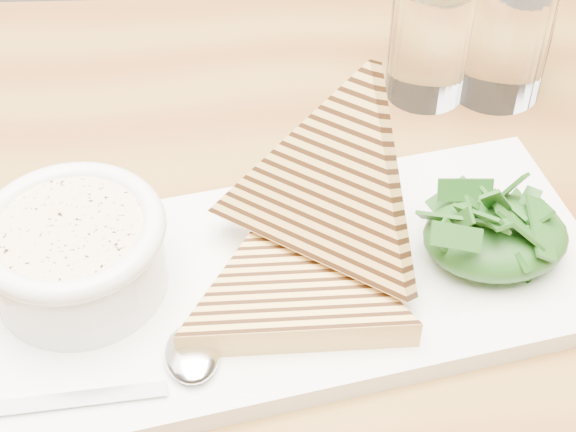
{
  "coord_description": "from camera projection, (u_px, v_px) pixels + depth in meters",
  "views": [
    {
      "loc": [
        -0.08,
        -0.43,
        1.2
      ],
      "look_at": [
        -0.03,
        -0.03,
        0.8
      ],
      "focal_mm": 55.0,
      "sensor_mm": 36.0,
      "label": 1
    }
  ],
  "objects": [
    {
      "name": "soup",
      "position": [
        70.0,
        232.0,
        0.54
      ],
      "size": [
        0.09,
        0.09,
        0.01
      ],
      "primitive_type": "cylinder",
      "color": "beige",
      "rests_on": "soup_bowl"
    },
    {
      "name": "sandwich_lean",
      "position": [
        331.0,
        191.0,
        0.56
      ],
      "size": [
        0.24,
        0.25,
        0.19
      ],
      "primitive_type": null,
      "rotation": [
        0.95,
        0.0,
        -0.68
      ],
      "color": "tan",
      "rests_on": "sandwich_flat"
    },
    {
      "name": "arugula_pile",
      "position": [
        498.0,
        227.0,
        0.57
      ],
      "size": [
        0.11,
        0.1,
        0.05
      ],
      "primitive_type": null,
      "color": "#284F1E",
      "rests_on": "platter"
    },
    {
      "name": "spoon_bowl",
      "position": [
        192.0,
        354.0,
        0.53
      ],
      "size": [
        0.03,
        0.05,
        0.01
      ],
      "primitive_type": "ellipsoid",
      "rotation": [
        0.0,
        0.0,
        0.03
      ],
      "color": "silver",
      "rests_on": "platter"
    },
    {
      "name": "glass_near",
      "position": [
        430.0,
        40.0,
        0.72
      ],
      "size": [
        0.07,
        0.07,
        0.1
      ],
      "primitive_type": "cylinder",
      "color": "white",
      "rests_on": "table_top"
    },
    {
      "name": "table_top",
      "position": [
        529.0,
        383.0,
        0.56
      ],
      "size": [
        1.39,
        0.98,
        0.04
      ],
      "primitive_type": "cube",
      "rotation": [
        0.0,
        0.0,
        -0.08
      ],
      "color": "olive",
      "rests_on": "ground"
    },
    {
      "name": "soup_bowl",
      "position": [
        78.0,
        261.0,
        0.56
      ],
      "size": [
        0.11,
        0.11,
        0.04
      ],
      "primitive_type": "cylinder",
      "color": "white",
      "rests_on": "platter"
    },
    {
      "name": "salad_base",
      "position": [
        495.0,
        236.0,
        0.58
      ],
      "size": [
        0.1,
        0.08,
        0.04
      ],
      "primitive_type": "ellipsoid",
      "color": "#12450F",
      "rests_on": "platter"
    },
    {
      "name": "bowl_rim",
      "position": [
        70.0,
        229.0,
        0.54
      ],
      "size": [
        0.12,
        0.12,
        0.01
      ],
      "primitive_type": "torus",
      "color": "white",
      "rests_on": "soup_bowl"
    },
    {
      "name": "platter",
      "position": [
        291.0,
        282.0,
        0.59
      ],
      "size": [
        0.43,
        0.24,
        0.02
      ],
      "primitive_type": "cube",
      "rotation": [
        0.0,
        0.0,
        0.14
      ],
      "color": "white",
      "rests_on": "table_top"
    },
    {
      "name": "spoon_handle",
      "position": [
        69.0,
        400.0,
        0.51
      ],
      "size": [
        0.11,
        0.01,
        0.0
      ],
      "primitive_type": "cube",
      "rotation": [
        0.0,
        0.0,
        0.03
      ],
      "color": "silver",
      "rests_on": "platter"
    },
    {
      "name": "sandwich_flat",
      "position": [
        294.0,
        288.0,
        0.56
      ],
      "size": [
        0.18,
        0.18,
        0.02
      ],
      "primitive_type": null,
      "rotation": [
        0.0,
        0.0,
        -0.05
      ],
      "color": "tan",
      "rests_on": "platter"
    },
    {
      "name": "glass_far",
      "position": [
        505.0,
        30.0,
        0.71
      ],
      "size": [
        0.08,
        0.08,
        0.12
      ],
      "primitive_type": "cylinder",
      "color": "white",
      "rests_on": "table_top"
    }
  ]
}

